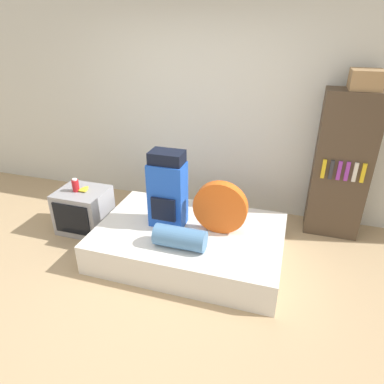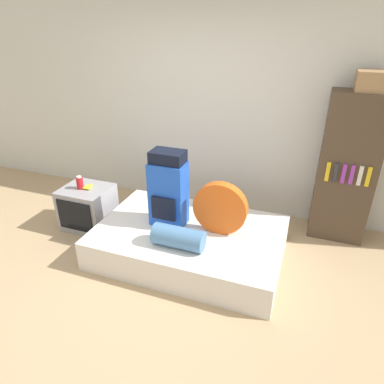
{
  "view_description": "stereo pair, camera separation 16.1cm",
  "coord_description": "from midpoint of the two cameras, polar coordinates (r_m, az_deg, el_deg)",
  "views": [
    {
      "loc": [
        1.12,
        -2.27,
        2.34
      ],
      "look_at": [
        0.21,
        0.69,
        0.78
      ],
      "focal_mm": 32.0,
      "sensor_mm": 36.0,
      "label": 1
    },
    {
      "loc": [
        1.27,
        -2.22,
        2.34
      ],
      "look_at": [
        0.21,
        0.69,
        0.78
      ],
      "focal_mm": 32.0,
      "sensor_mm": 36.0,
      "label": 2
    }
  ],
  "objects": [
    {
      "name": "ground_plane",
      "position": [
        3.46,
        -6.07,
        -16.09
      ],
      "size": [
        16.0,
        16.0,
        0.0
      ],
      "primitive_type": "plane",
      "color": "tan"
    },
    {
      "name": "wall_back",
      "position": [
        4.48,
        4.19,
        13.23
      ],
      "size": [
        8.0,
        0.05,
        2.6
      ],
      "color": "silver",
      "rests_on": "ground_plane"
    },
    {
      "name": "bed",
      "position": [
        3.79,
        0.81,
        -8.3
      ],
      "size": [
        1.98,
        1.31,
        0.33
      ],
      "color": "silver",
      "rests_on": "ground_plane"
    },
    {
      "name": "backpack",
      "position": [
        3.61,
        -2.71,
        0.35
      ],
      "size": [
        0.38,
        0.28,
        0.83
      ],
      "color": "blue",
      "rests_on": "bed"
    },
    {
      "name": "tent_bag",
      "position": [
        3.53,
        6.03,
        -2.71
      ],
      "size": [
        0.57,
        0.11,
        0.57
      ],
      "color": "#E05B19",
      "rests_on": "bed"
    },
    {
      "name": "sleeping_roll",
      "position": [
        3.37,
        -0.92,
        -7.59
      ],
      "size": [
        0.51,
        0.22,
        0.22
      ],
      "color": "teal",
      "rests_on": "bed"
    },
    {
      "name": "television",
      "position": [
        4.42,
        -15.98,
        -2.49
      ],
      "size": [
        0.58,
        0.52,
        0.52
      ],
      "color": "#939399",
      "rests_on": "ground_plane"
    },
    {
      "name": "canister",
      "position": [
        4.28,
        -17.19,
        1.47
      ],
      "size": [
        0.08,
        0.08,
        0.16
      ],
      "color": "#B2191E",
      "rests_on": "television"
    },
    {
      "name": "banana_bunch",
      "position": [
        4.29,
        -15.8,
        0.87
      ],
      "size": [
        0.12,
        0.15,
        0.04
      ],
      "color": "yellow",
      "rests_on": "television"
    },
    {
      "name": "bookshelf",
      "position": [
        4.22,
        25.4,
        3.38
      ],
      "size": [
        0.6,
        0.36,
        1.71
      ],
      "color": "#473828",
      "rests_on": "ground_plane"
    },
    {
      "name": "cardboard_box",
      "position": [
        4.0,
        28.93,
        15.89
      ],
      "size": [
        0.31,
        0.31,
        0.2
      ],
      "color": "#99754C",
      "rests_on": "bookshelf"
    }
  ]
}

